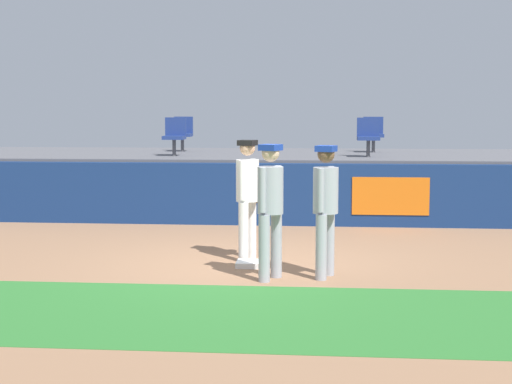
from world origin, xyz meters
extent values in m
plane|color=#936B4C|center=(0.00, 0.00, 0.00)|extent=(60.00, 60.00, 0.00)
cube|color=#2D722D|center=(0.00, -2.76, 0.00)|extent=(18.00, 2.80, 0.01)
cube|color=white|center=(0.10, -0.10, 0.04)|extent=(0.40, 0.40, 0.08)
cylinder|color=white|center=(0.06, 0.58, 0.45)|extent=(0.15, 0.15, 0.91)
cylinder|color=white|center=(-0.03, 0.27, 0.45)|extent=(0.15, 0.15, 0.91)
cylinder|color=white|center=(0.01, 0.42, 1.23)|extent=(0.43, 0.43, 0.64)
sphere|color=tan|center=(0.01, 0.42, 1.73)|extent=(0.24, 0.24, 0.24)
cube|color=black|center=(0.01, 0.42, 1.80)|extent=(0.31, 0.31, 0.08)
cylinder|color=white|center=(0.07, 0.63, 1.25)|extent=(0.09, 0.09, 0.60)
cylinder|color=white|center=(-0.05, 0.22, 1.25)|extent=(0.09, 0.09, 0.60)
ellipsoid|color=brown|center=(0.17, 0.60, 0.99)|extent=(0.17, 0.23, 0.28)
cylinder|color=#9EA3AD|center=(0.53, -0.79, 0.45)|extent=(0.15, 0.15, 0.91)
cylinder|color=#9EA3AD|center=(0.39, -1.08, 0.45)|extent=(0.15, 0.15, 0.91)
cylinder|color=#9EA3AD|center=(0.46, -0.94, 1.23)|extent=(0.47, 0.47, 0.64)
sphere|color=beige|center=(0.46, -0.94, 1.72)|extent=(0.24, 0.24, 0.24)
cube|color=#193899|center=(0.46, -0.94, 1.80)|extent=(0.33, 0.33, 0.08)
cylinder|color=#9EA3AD|center=(0.55, -0.74, 1.25)|extent=(0.09, 0.09, 0.60)
cylinder|color=#9EA3AD|center=(0.37, -1.13, 1.25)|extent=(0.09, 0.09, 0.60)
cylinder|color=#9EA3AD|center=(1.26, -0.59, 0.45)|extent=(0.15, 0.15, 0.90)
cylinder|color=#9EA3AD|center=(1.15, -0.90, 0.45)|extent=(0.15, 0.15, 0.90)
cylinder|color=#9EA3AD|center=(1.20, -0.75, 1.21)|extent=(0.44, 0.44, 0.63)
sphere|color=brown|center=(1.20, -0.75, 1.70)|extent=(0.23, 0.23, 0.23)
cube|color=#193899|center=(1.20, -0.75, 1.78)|extent=(0.31, 0.31, 0.08)
cylinder|color=#9EA3AD|center=(1.27, -0.55, 1.23)|extent=(0.09, 0.09, 0.59)
cylinder|color=#9EA3AD|center=(1.13, -0.94, 1.23)|extent=(0.09, 0.09, 0.59)
cube|color=navy|center=(0.00, 4.03, 0.62)|extent=(18.00, 0.24, 1.24)
cube|color=orange|center=(2.48, 3.90, 0.62)|extent=(1.50, 0.02, 0.74)
cube|color=#59595E|center=(0.00, 6.60, 0.65)|extent=(18.00, 4.80, 1.29)
cylinder|color=#4C4C51|center=(-2.10, 5.40, 1.49)|extent=(0.08, 0.08, 0.40)
cube|color=navy|center=(-2.10, 5.40, 1.69)|extent=(0.46, 0.44, 0.08)
cube|color=navy|center=(-2.10, 5.59, 1.93)|extent=(0.46, 0.06, 0.40)
cylinder|color=#4C4C51|center=(2.34, 7.20, 1.49)|extent=(0.08, 0.08, 0.40)
cube|color=navy|center=(2.34, 7.20, 1.69)|extent=(0.47, 0.44, 0.08)
cube|color=navy|center=(2.34, 7.39, 1.93)|extent=(0.47, 0.06, 0.40)
cylinder|color=#4C4C51|center=(-2.25, 7.20, 1.49)|extent=(0.08, 0.08, 0.40)
cube|color=navy|center=(-2.25, 7.20, 1.69)|extent=(0.45, 0.44, 0.08)
cube|color=navy|center=(-2.25, 7.39, 1.93)|extent=(0.45, 0.06, 0.40)
cylinder|color=#4C4C51|center=(2.11, 5.40, 1.49)|extent=(0.08, 0.08, 0.40)
cube|color=navy|center=(2.11, 5.40, 1.69)|extent=(0.48, 0.44, 0.08)
cube|color=navy|center=(2.11, 5.59, 1.93)|extent=(0.48, 0.06, 0.40)
camera|label=1|loc=(1.18, -11.22, 2.31)|focal=54.05mm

